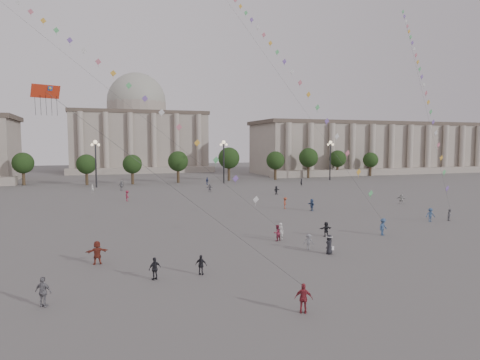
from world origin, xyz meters
name	(u,v)px	position (x,y,z in m)	size (l,w,h in m)	color
ground	(294,263)	(0.00, 0.00, 0.00)	(360.00, 360.00, 0.00)	#54514F
hall_east	(370,148)	(75.00, 93.89, 8.43)	(84.00, 26.22, 17.20)	gray
hall_central	(138,132)	(0.00, 129.22, 14.23)	(48.30, 34.30, 35.50)	gray
tree_row	(158,161)	(0.00, 78.00, 5.39)	(137.12, 5.12, 8.00)	#36281B
lamp_post_mid_west	(96,155)	(-15.00, 70.00, 7.35)	(2.00, 0.90, 10.65)	#262628
lamp_post_mid_east	(224,154)	(15.00, 70.00, 7.35)	(2.00, 0.90, 10.65)	#262628
lamp_post_far_east	(330,153)	(45.00, 70.00, 7.35)	(2.00, 0.90, 10.65)	#262628
person_crowd_0	(207,181)	(10.21, 68.00, 0.90)	(1.06, 0.44, 1.81)	#37487D
person_crowd_3	(326,229)	(7.76, 8.21, 0.78)	(1.44, 0.46, 1.55)	black
person_crowd_4	(122,184)	(-9.63, 66.45, 0.87)	(1.62, 0.52, 1.75)	#B1B2AE
person_crowd_6	(309,242)	(3.24, 3.64, 0.76)	(0.98, 0.56, 1.52)	slate
person_crowd_7	(401,199)	(32.30, 26.19, 0.81)	(1.50, 0.48, 1.62)	#B8B9B4
person_crowd_8	(285,203)	(11.86, 27.26, 0.88)	(1.14, 0.65, 1.76)	#A0442B
person_crowd_9	(276,190)	(18.00, 44.53, 0.83)	(1.54, 0.49, 1.66)	black
person_crowd_10	(92,189)	(-15.83, 59.68, 0.80)	(0.59, 0.38, 1.61)	silver
person_crowd_12	(210,188)	(6.91, 53.06, 0.81)	(1.50, 0.48, 1.62)	slate
person_crowd_13	(281,231)	(2.67, 8.62, 0.86)	(0.62, 0.41, 1.71)	silver
person_crowd_14	(430,215)	(24.60, 11.44, 0.88)	(1.13, 0.65, 1.75)	#344F76
person_crowd_16	(121,186)	(-10.10, 61.61, 0.97)	(1.14, 0.47, 1.95)	slate
person_crowd_17	(127,196)	(-10.17, 43.69, 0.94)	(1.21, 0.70, 1.88)	maroon
person_crowd_18	(301,182)	(30.34, 58.12, 0.85)	(0.62, 0.41, 1.70)	black
person_crowd_21	(312,205)	(14.72, 24.24, 0.89)	(1.64, 0.52, 1.77)	#334972
tourist_0	(304,298)	(-4.11, -9.58, 0.88)	(1.03, 0.43, 1.76)	maroon
tourist_1	(201,265)	(-8.01, -0.58, 0.76)	(0.89, 0.37, 1.52)	black
tourist_2	(97,253)	(-15.37, 5.00, 0.97)	(1.80, 0.57, 1.94)	maroon
tourist_3	(43,292)	(-18.52, -3.64, 0.93)	(1.09, 0.45, 1.86)	slate
tourist_4	(155,269)	(-11.45, -0.58, 0.82)	(0.97, 0.40, 1.65)	black
kite_flyer_0	(277,233)	(1.96, 7.95, 0.82)	(0.80, 0.62, 1.64)	maroon
kite_flyer_1	(383,227)	(13.82, 6.67, 0.92)	(1.19, 0.69, 1.85)	#344E75
kite_flyer_2	(450,215)	(27.52, 11.22, 0.76)	(0.73, 0.57, 1.51)	slate
hat_person	(329,244)	(4.28, 1.68, 0.90)	(1.01, 0.94, 1.74)	black
dragon_kite	(49,102)	(-18.69, 6.26, 13.15)	(8.52, 8.73, 25.11)	red
kite_train_west	(57,36)	(-19.46, 29.87, 23.70)	(40.45, 40.84, 71.38)	#3F3F3F
kite_train_mid	(255,29)	(9.56, 34.42, 28.19)	(8.70, 52.07, 72.66)	#3F3F3F
kite_train_east	(421,76)	(36.23, 27.13, 20.93)	(16.70, 29.40, 49.20)	#3F3F3F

